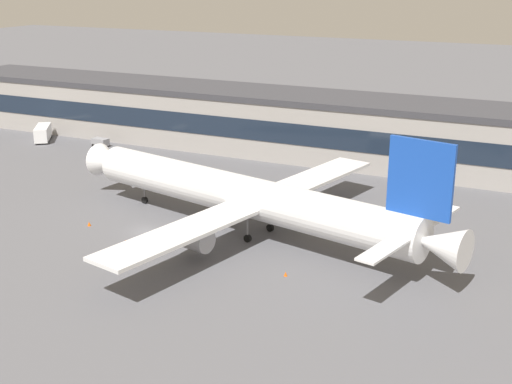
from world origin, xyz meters
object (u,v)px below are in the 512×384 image
traffic_cone_1 (286,274)px  baggage_tug (100,142)px  airliner (249,197)px  fuel_truck (43,132)px  traffic_cone_0 (125,242)px  pushback_tractor (108,157)px  traffic_cone_2 (89,224)px

traffic_cone_1 → baggage_tug: bearing=145.3°
airliner → fuel_truck: size_ratio=7.59×
traffic_cone_0 → traffic_cone_1: 24.32m
traffic_cone_1 → pushback_tractor: bearing=147.5°
traffic_cone_0 → baggage_tug: bearing=131.3°
airliner → traffic_cone_1: 16.10m
fuel_truck → traffic_cone_2: bearing=-41.5°
airliner → fuel_truck: 73.82m
airliner → baggage_tug: (-51.73, 32.15, -4.50)m
airliner → fuel_truck: bearing=154.9°
airliner → traffic_cone_2: (-22.97, -7.50, -5.25)m
baggage_tug → traffic_cone_0: 57.47m
traffic_cone_0 → traffic_cone_1: traffic_cone_0 is taller
traffic_cone_0 → traffic_cone_2: bearing=158.8°
baggage_tug → traffic_cone_1: baggage_tug is taller
airliner → pushback_tractor: 48.32m
baggage_tug → traffic_cone_1: (62.22, -43.16, -0.80)m
airliner → traffic_cone_1: airliner is taller
baggage_tug → fuel_truck: 15.11m
baggage_tug → traffic_cone_2: size_ratio=5.63×
baggage_tug → pushback_tractor: size_ratio=0.76×
pushback_tractor → traffic_cone_1: 62.74m
traffic_cone_2 → pushback_tractor: bearing=122.7°
fuel_truck → traffic_cone_2: fuel_truck is taller
pushback_tractor → traffic_cone_2: bearing=-57.3°
baggage_tug → traffic_cone_0: bearing=-48.7°
traffic_cone_1 → traffic_cone_2: 33.65m
airliner → pushback_tractor: airliner is taller
airliner → fuel_truck: (-66.78, 31.23, -3.70)m
baggage_tug → fuel_truck: size_ratio=0.44×
airliner → pushback_tractor: size_ratio=13.03×
airliner → baggage_tug: size_ratio=17.13×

